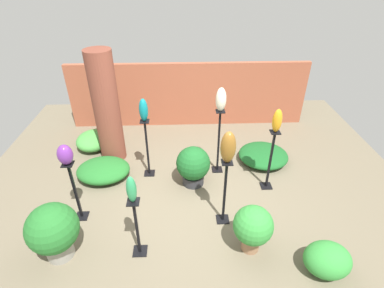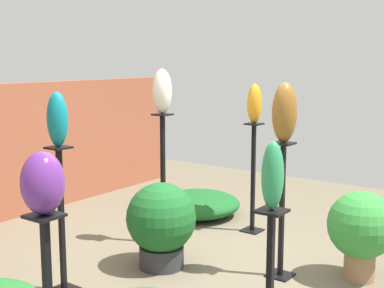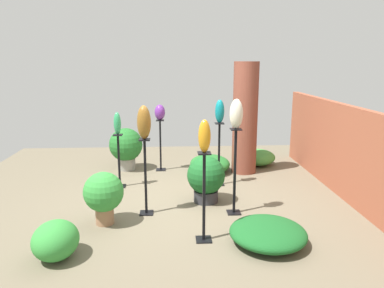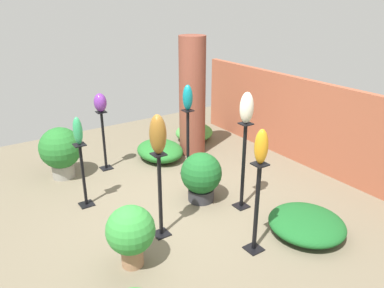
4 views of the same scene
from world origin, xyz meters
name	(u,v)px [view 4 (image 4 of 4)]	position (x,y,z in m)	size (l,w,h in m)	color
ground_plane	(178,207)	(0.00, 0.00, 0.00)	(8.00, 8.00, 0.00)	#6B604C
brick_wall_back	(309,124)	(0.00, 2.74, 0.77)	(5.60, 0.12, 1.54)	#9E5138
brick_pillar	(192,97)	(-1.61, 1.34, 1.11)	(0.50, 0.50, 2.23)	brown
pedestal_violet	(104,143)	(-1.83, -0.37, 0.48)	(0.20, 0.20, 1.06)	black
pedestal_ivory	(243,170)	(0.50, 0.79, 0.59)	(0.20, 0.20, 1.29)	black
pedestal_teal	(188,146)	(-0.82, 0.72, 0.53)	(0.20, 0.20, 1.16)	black
pedestal_amber	(256,212)	(1.34, 0.26, 0.53)	(0.20, 0.20, 1.16)	black
pedestal_bronze	(160,199)	(0.44, -0.53, 0.52)	(0.20, 0.20, 1.14)	black
pedestal_jade	(84,178)	(-0.81, -1.08, 0.44)	(0.20, 0.20, 0.97)	black
art_vase_violet	(100,103)	(-1.83, -0.37, 1.22)	(0.22, 0.21, 0.32)	#6B2D8C
art_vase_ivory	(247,108)	(0.50, 0.79, 1.51)	(0.18, 0.19, 0.43)	beige
art_vase_teal	(188,98)	(-0.82, 0.72, 1.37)	(0.16, 0.17, 0.42)	#0F727A
art_vase_amber	(261,147)	(1.34, 0.26, 1.36)	(0.16, 0.15, 0.41)	orange
art_vase_bronze	(158,134)	(0.44, -0.53, 1.39)	(0.22, 0.20, 0.49)	brown
art_vase_jade	(78,131)	(-0.81, -1.08, 1.17)	(0.13, 0.13, 0.40)	#2D9356
potted_plant_walkway_edge	(61,150)	(-1.92, -1.09, 0.50)	(0.69, 0.69, 0.88)	gray
potted_plant_mid_right	(131,232)	(0.77, -1.09, 0.44)	(0.56, 0.56, 0.75)	#936B4C
potted_plant_near_pillar	(201,175)	(0.01, 0.41, 0.41)	(0.61, 0.61, 0.76)	#2D2D33
foliage_bed_east	(307,224)	(1.47, 1.06, 0.14)	(1.00, 0.97, 0.28)	#195923
foliage_bed_center	(160,150)	(-1.68, 0.65, 0.16)	(0.99, 0.82, 0.33)	#236B28
foliage_bed_rear	(194,132)	(-2.11, 1.72, 0.17)	(0.73, 0.80, 0.35)	#479942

